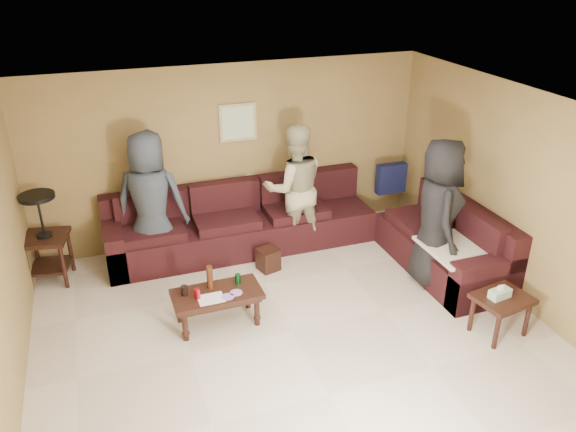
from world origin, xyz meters
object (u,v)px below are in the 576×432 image
object	(u,v)px
coffee_table	(217,297)
person_left	(151,202)
end_table_left	(45,237)
sectional_sofa	(311,235)
person_middle	(294,188)
waste_bin	(268,259)
person_right	(438,213)
side_table_right	(502,302)

from	to	relation	value
coffee_table	person_left	xyz separation A→B (m)	(-0.47, 1.53, 0.57)
end_table_left	sectional_sofa	bearing A→B (deg)	-8.70
sectional_sofa	person_middle	world-z (taller)	person_middle
waste_bin	person_left	bearing A→B (deg)	156.27
sectional_sofa	person_middle	size ratio (longest dim) A/B	2.60
coffee_table	person_right	world-z (taller)	person_right
waste_bin	person_left	size ratio (longest dim) A/B	0.16
end_table_left	waste_bin	distance (m)	2.80
sectional_sofa	side_table_right	bearing A→B (deg)	-60.25
end_table_left	side_table_right	size ratio (longest dim) A/B	1.86
side_table_right	end_table_left	bearing A→B (deg)	148.93
coffee_table	person_left	bearing A→B (deg)	107.10
sectional_sofa	coffee_table	distance (m)	1.89
sectional_sofa	waste_bin	distance (m)	0.70
side_table_right	person_middle	bearing A→B (deg)	118.49
end_table_left	side_table_right	world-z (taller)	end_table_left
waste_bin	sectional_sofa	bearing A→B (deg)	13.22
waste_bin	person_right	distance (m)	2.24
person_left	coffee_table	bearing A→B (deg)	128.68
person_middle	coffee_table	bearing A→B (deg)	49.76
end_table_left	waste_bin	xyz separation A→B (m)	(2.68, -0.67, -0.48)
coffee_table	person_right	xyz separation A→B (m)	(2.77, 0.00, 0.59)
person_right	person_middle	bearing A→B (deg)	61.95
sectional_sofa	coffee_table	size ratio (longest dim) A/B	4.67
sectional_sofa	end_table_left	world-z (taller)	end_table_left
side_table_right	waste_bin	xyz separation A→B (m)	(-1.97, 2.13, -0.26)
sectional_sofa	person_left	distance (m)	2.16
sectional_sofa	person_right	bearing A→B (deg)	-41.54
end_table_left	person_middle	bearing A→B (deg)	-3.08
coffee_table	side_table_right	world-z (taller)	coffee_table
side_table_right	waste_bin	size ratio (longest dim) A/B	2.15
side_table_right	coffee_table	bearing A→B (deg)	157.19
waste_bin	coffee_table	bearing A→B (deg)	-133.91
person_middle	sectional_sofa	bearing A→B (deg)	114.27
side_table_right	person_middle	distance (m)	3.03
person_left	person_right	distance (m)	3.59
sectional_sofa	side_table_right	size ratio (longest dim) A/B	7.25
sectional_sofa	side_table_right	world-z (taller)	sectional_sofa
sectional_sofa	side_table_right	xyz separation A→B (m)	(1.31, -2.29, 0.08)
end_table_left	person_left	distance (m)	1.35
waste_bin	person_right	xyz separation A→B (m)	(1.88, -0.93, 0.79)
person_right	coffee_table	bearing A→B (deg)	108.69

